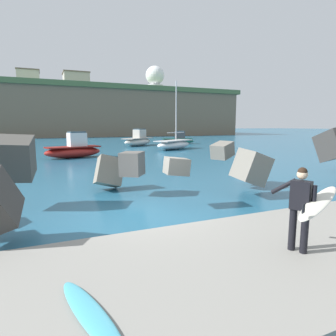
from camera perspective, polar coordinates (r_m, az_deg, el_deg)
name	(u,v)px	position (r m, az deg, el deg)	size (l,w,h in m)	color
ground_plane	(148,215)	(9.36, -3.90, -9.25)	(400.00, 400.00, 0.00)	#235B7A
walkway_path	(217,268)	(5.97, 9.72, -18.88)	(48.00, 4.40, 0.24)	gray
breakwater_jetty	(102,171)	(10.18, -12.92, -0.61)	(32.48, 6.70, 3.07)	#4C4944
surfer_with_board	(306,204)	(6.50, 25.76, -6.38)	(2.06, 1.47, 1.78)	black
spare_surfboard	(90,314)	(4.56, -15.13, -26.15)	(0.83, 2.03, 0.19)	#4CB2CC
boat_near_left	(138,140)	(40.24, -5.93, 5.49)	(5.66, 5.11, 2.35)	beige
boat_near_centre	(174,144)	(34.14, 1.18, 4.73)	(6.18, 4.97, 7.91)	white
boat_near_right	(74,149)	(26.66, -18.15, 3.52)	(5.21, 2.91, 2.30)	maroon
boat_mid_left	(178,140)	(44.26, 1.97, 5.61)	(5.27, 3.24, 1.98)	#1E6656
mooring_buoy_middle	(172,142)	(45.59, 0.76, 5.20)	(0.44, 0.44, 0.44)	#E54C1E
headland_bluff	(44,112)	(89.45, -23.42, 10.09)	(104.12, 40.07, 12.74)	#756651
radar_dome	(155,79)	(97.64, -2.60, 17.14)	(6.02, 6.02, 9.03)	silver
station_building_central	(29,81)	(96.12, -25.91, 15.33)	(6.15, 7.23, 5.79)	beige
station_building_east	(76,82)	(93.40, -17.76, 15.90)	(7.41, 7.91, 5.47)	#B2ADA3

